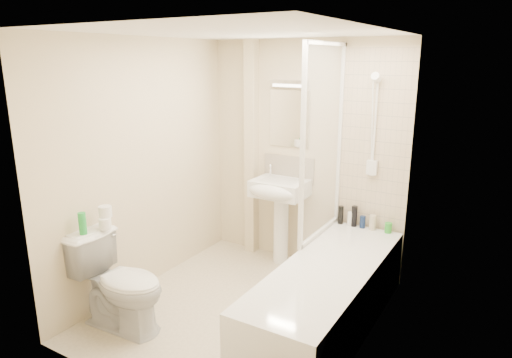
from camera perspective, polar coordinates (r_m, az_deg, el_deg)
The scene contains 25 objects.
floor at distance 4.29m, azimuth -1.81°, elevation -16.04°, with size 2.50×2.50×0.00m, color beige.
wall_back at distance 4.88m, azimuth 6.03°, elevation 2.93°, with size 2.20×0.02×2.40m, color beige.
wall_left at distance 4.49m, azimuth -13.84°, elevation 1.52°, with size 0.02×2.50×2.40m, color beige.
wall_right at distance 3.37m, azimuth 13.98°, elevation -2.93°, with size 0.02×2.50×2.40m, color beige.
ceiling at distance 3.68m, azimuth -2.13°, elevation 17.90°, with size 2.20×2.50×0.02m, color white.
tile_back at distance 4.57m, azimuth 14.61°, elevation 4.58°, with size 0.70×0.01×1.75m, color beige.
tile_right at distance 3.46m, azimuth 14.81°, elevation 1.36°, with size 0.01×2.10×1.75m, color beige.
pipe_boxing at distance 5.12m, azimuth -0.57°, elevation 3.57°, with size 0.12×0.12×2.40m, color beige.
splashback at distance 4.99m, azimuth 4.10°, elevation 1.22°, with size 0.60×0.01×0.30m, color beige.
mirror at distance 4.88m, azimuth 4.21°, elevation 7.50°, with size 0.46×0.01×0.60m, color white.
strip_light at distance 4.83m, azimuth 4.17°, elevation 11.83°, with size 0.42×0.07×0.07m, color silver.
bathtub at distance 3.98m, azimuth 8.88°, elevation -14.13°, with size 0.70×2.10×0.55m.
shower_screen at distance 4.27m, azimuth 8.41°, elevation 4.55°, with size 0.04×0.92×1.80m.
shower_fixture at distance 4.51m, azimuth 14.52°, elevation 6.01°, with size 0.10×0.16×0.99m.
pedestal_sink at distance 4.86m, azimuth 2.83°, elevation -2.39°, with size 0.56×0.51×1.08m.
bottle_black_a at distance 4.78m, azimuth 10.54°, elevation -4.44°, with size 0.06×0.06×0.19m, color black.
bottle_white_a at distance 4.75m, azimuth 11.70°, elevation -4.90°, with size 0.06×0.06×0.14m, color white.
bottle_black_b at distance 4.73m, azimuth 12.18°, elevation -4.57°, with size 0.06×0.06×0.21m, color black.
bottle_blue at distance 4.72m, azimuth 13.18°, elevation -5.25°, with size 0.06×0.06×0.12m, color #12244F.
bottle_cream at distance 4.69m, azimuth 14.37°, elevation -5.29°, with size 0.07×0.07×0.15m, color beige.
bottle_green at distance 4.66m, azimuth 16.20°, elevation -5.88°, with size 0.07×0.07×0.10m, color green.
toilet at distance 4.03m, azimuth -16.57°, elevation -12.31°, with size 0.82×0.49×0.81m, color white.
toilet_roll_lower at distance 4.05m, azimuth -18.35°, elevation -5.31°, with size 0.10×0.10×0.09m, color white.
toilet_roll_upper at distance 4.05m, azimuth -18.32°, elevation -3.87°, with size 0.11×0.11×0.09m, color white.
green_bottle at distance 3.98m, azimuth -20.87°, elevation -5.22°, with size 0.06×0.06×0.18m, color green.
Camera 1 is at (2.00, -3.09, 2.21)m, focal length 32.00 mm.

